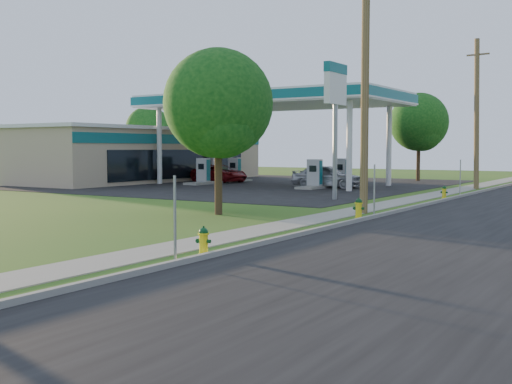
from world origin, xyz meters
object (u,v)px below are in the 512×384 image
tree_verge (219,108)px  car_red (219,173)px  fuel_pump_sw (235,173)px  car_silver (327,176)px  hydrant_near (203,242)px  hydrant_mid (359,209)px  price_pylon (335,92)px  utility_pole_mid (365,89)px  fuel_pump_nw (203,174)px  fuel_pump_se (341,175)px  fuel_pump_ne (315,178)px  tree_back (149,131)px  tree_lot (420,124)px  utility_pole_far (477,114)px  hydrant_far (444,193)px

tree_verge → car_red: (-14.18, 19.68, -3.52)m
car_red → fuel_pump_sw: bearing=-30.7°
car_silver → hydrant_near: bearing=-165.8°
hydrant_near → hydrant_mid: hydrant_mid is taller
price_pylon → hydrant_mid: size_ratio=8.46×
utility_pole_mid → fuel_pump_nw: bearing=144.0°
fuel_pump_se → car_red: size_ratio=0.66×
utility_pole_mid → fuel_pump_ne: (-8.90, 13.00, -4.23)m
hydrant_mid → tree_back: bearing=142.3°
fuel_pump_nw → hydrant_near: bearing=-52.8°
fuel_pump_nw → car_red: (-0.83, 3.11, -0.05)m
hydrant_mid → tree_lot: bearing=104.0°
fuel_pump_ne → hydrant_near: size_ratio=4.34×
fuel_pump_nw → fuel_pump_se: bearing=24.0°
fuel_pump_nw → fuel_pump_sw: bearing=90.0°
tree_lot → car_silver: tree_lot is taller
utility_pole_mid → fuel_pump_se: 19.65m
fuel_pump_se → utility_pole_far: bearing=6.4°
fuel_pump_ne → car_silver: size_ratio=0.70×
tree_verge → car_silver: (-4.04, 17.72, -3.41)m
utility_pole_far → tree_back: size_ratio=1.42×
hydrant_far → tree_lot: bearing=112.1°
utility_pole_far → fuel_pump_nw: bearing=-164.4°
fuel_pump_ne → car_red: bearing=162.4°
car_red → tree_lot: bearing=-39.3°
tree_verge → hydrant_mid: size_ratio=8.03×
hydrant_mid → car_silver: size_ratio=0.18×
fuel_pump_nw → car_silver: bearing=7.1°
tree_back → car_red: bearing=-28.2°
utility_pole_mid → tree_back: 40.18m
fuel_pump_sw → car_silver: bearing=-17.0°
hydrant_far → tree_back: bearing=156.1°
fuel_pump_ne → tree_lot: (2.63, 12.95, 3.79)m
utility_pole_mid → utility_pole_far: 18.00m
price_pylon → fuel_pump_se: bearing=113.5°
fuel_pump_nw → fuel_pump_se: size_ratio=1.00×
tree_verge → tree_back: 38.97m
fuel_pump_nw → car_silver: 9.37m
tree_verge → car_red: 24.51m
fuel_pump_ne → hydrant_mid: size_ratio=3.95×
price_pylon → tree_back: price_pylon is taller
utility_pole_mid → fuel_pump_se: bearing=117.6°
fuel_pump_ne → tree_lot: bearing=78.5°
tree_verge → tree_lot: size_ratio=0.93×
hydrant_mid → fuel_pump_nw: bearing=140.8°
price_pylon → tree_verge: bearing=-94.1°
fuel_pump_sw → fuel_pump_nw: bearing=-90.0°
fuel_pump_nw → car_red: fuel_pump_nw is taller
tree_lot → fuel_pump_se: bearing=-106.4°
utility_pole_far → hydrant_near: (0.79, -29.67, -4.44)m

